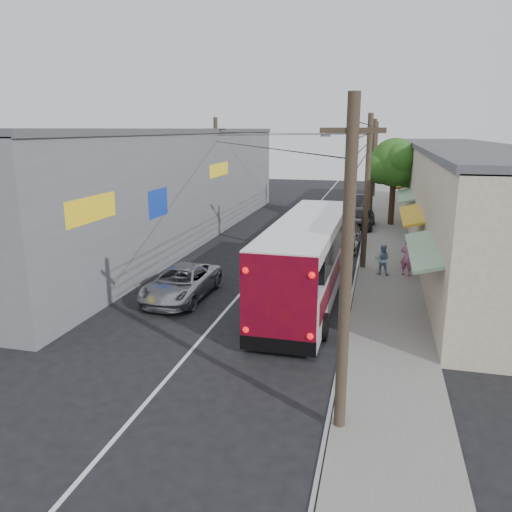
{
  "coord_description": "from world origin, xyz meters",
  "views": [
    {
      "loc": [
        5.83,
        -13.13,
        7.23
      ],
      "look_at": [
        0.95,
        6.57,
        2.05
      ],
      "focal_mm": 35.0,
      "sensor_mm": 36.0,
      "label": 1
    }
  ],
  "objects": [
    {
      "name": "jeepney",
      "position": [
        -2.36,
        6.32,
        0.7
      ],
      "size": [
        2.41,
        5.07,
        1.4
      ],
      "primitive_type": "imported",
      "rotation": [
        0.0,
        0.0,
        -0.02
      ],
      "color": "#ADADB4",
      "rests_on": "ground"
    },
    {
      "name": "parked_car_mid",
      "position": [
        4.6,
        24.3,
        0.8
      ],
      "size": [
        2.14,
        4.81,
        1.61
      ],
      "primitive_type": "imported",
      "rotation": [
        0.0,
        0.0,
        -0.05
      ],
      "color": "#28282E",
      "rests_on": "ground"
    },
    {
      "name": "pedestrian_near",
      "position": [
        7.36,
        11.91,
        1.07
      ],
      "size": [
        0.81,
        0.69,
        1.89
      ],
      "primitive_type": "imported",
      "rotation": [
        0.0,
        0.0,
        2.74
      ],
      "color": "#C36797",
      "rests_on": "sidewalk"
    },
    {
      "name": "building_left",
      "position": [
        -8.5,
        18.0,
        3.65
      ],
      "size": [
        7.2,
        36.0,
        7.25
      ],
      "color": "slate",
      "rests_on": "ground"
    },
    {
      "name": "pedestrian_far",
      "position": [
        6.17,
        11.82,
        0.89
      ],
      "size": [
        0.81,
        0.66,
        1.55
      ],
      "primitive_type": "imported",
      "rotation": [
        0.0,
        0.0,
        3.04
      ],
      "color": "#809CBB",
      "rests_on": "sidewalk"
    },
    {
      "name": "parked_suv",
      "position": [
        3.8,
        17.85,
        0.74
      ],
      "size": [
        2.2,
        5.16,
        1.48
      ],
      "primitive_type": "imported",
      "rotation": [
        0.0,
        0.0,
        -0.02
      ],
      "color": "#9A9BA1",
      "rests_on": "ground"
    },
    {
      "name": "utility_poles",
      "position": [
        3.13,
        20.33,
        4.13
      ],
      "size": [
        11.8,
        45.28,
        8.0
      ],
      "color": "#473828",
      "rests_on": "ground"
    },
    {
      "name": "sidewalk",
      "position": [
        6.5,
        20.0,
        0.06
      ],
      "size": [
        3.0,
        80.0,
        0.12
      ],
      "primitive_type": "cube",
      "color": "slate",
      "rests_on": "ground"
    },
    {
      "name": "street_tree",
      "position": [
        6.87,
        26.02,
        4.67
      ],
      "size": [
        4.4,
        4.0,
        6.6
      ],
      "color": "#3F2B19",
      "rests_on": "ground"
    },
    {
      "name": "ground",
      "position": [
        0.0,
        0.0,
        0.0
      ],
      "size": [
        120.0,
        120.0,
        0.0
      ],
      "primitive_type": "plane",
      "color": "black",
      "rests_on": "ground"
    },
    {
      "name": "building_right",
      "position": [
        10.99,
        22.0,
        3.15
      ],
      "size": [
        7.09,
        40.0,
        6.25
      ],
      "color": "beige",
      "rests_on": "ground"
    },
    {
      "name": "parked_car_far",
      "position": [
        3.8,
        32.6,
        0.72
      ],
      "size": [
        2.03,
        4.53,
        1.44
      ],
      "primitive_type": "imported",
      "rotation": [
        0.0,
        0.0,
        -0.12
      ],
      "color": "#222227",
      "rests_on": "ground"
    },
    {
      "name": "coach_bus",
      "position": [
        3.0,
        7.6,
        1.82
      ],
      "size": [
        2.92,
        12.22,
        3.51
      ],
      "rotation": [
        0.0,
        0.0,
        -0.01
      ],
      "color": "white",
      "rests_on": "ground"
    }
  ]
}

